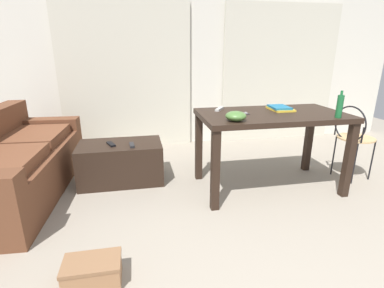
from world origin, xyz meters
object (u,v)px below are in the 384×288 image
wire_chair (353,133)px  tv_remote_primary (132,145)px  coffee_table (121,162)px  shoebox (93,272)px  tv_remote_on_table (219,109)px  scissors (247,113)px  tv_remote_secondary (111,144)px  couch (12,165)px  craft_table (271,124)px  book_stack (280,108)px  bowl (236,116)px  bottle_near (340,106)px

wire_chair → tv_remote_primary: (-2.34, 0.30, -0.08)m
coffee_table → shoebox: 1.51m
tv_remote_on_table → scissors: size_ratio=1.62×
wire_chair → tv_remote_secondary: wire_chair is taller
tv_remote_secondary → wire_chair: bearing=-29.8°
couch → craft_table: couch is taller
coffee_table → craft_table: 1.63m
craft_table → book_stack: bearing=39.7°
couch → tv_remote_on_table: 2.11m
bowl → scissors: bowl is taller
bottle_near → tv_remote_primary: 2.02m
book_stack → shoebox: bearing=-146.5°
bowl → tv_remote_primary: 1.15m
tv_remote_on_table → tv_remote_primary: bearing=-152.3°
bowl → book_stack: bowl is taller
couch → bottle_near: 3.13m
coffee_table → shoebox: size_ratio=2.54×
tv_remote_on_table → tv_remote_secondary: size_ratio=1.12×
bowl → tv_remote_secondary: bowl is taller
bowl → tv_remote_secondary: (-1.12, 0.67, -0.40)m
scissors → tv_remote_secondary: 1.43m
craft_table → tv_remote_primary: bearing=166.6°
couch → scissors: size_ratio=17.41×
bottle_near → tv_remote_primary: bottle_near is taller
bottle_near → bowl: bottle_near is taller
tv_remote_on_table → tv_remote_secondary: tv_remote_on_table is taller
book_stack → tv_remote_secondary: (-1.73, 0.29, -0.37)m
tv_remote_primary → tv_remote_secondary: 0.23m
book_stack → tv_remote_primary: bearing=172.1°
bowl → scissors: 0.34m
book_stack → scissors: 0.42m
wire_chair → shoebox: size_ratio=2.39×
scissors → coffee_table: bearing=160.7°
bowl → book_stack: size_ratio=0.68×
bowl → scissors: size_ratio=1.60×
shoebox → scissors: bearing=37.8°
coffee_table → bottle_near: 2.23m
coffee_table → tv_remote_on_table: 1.21m
craft_table → tv_remote_secondary: craft_table is taller
shoebox → couch: bearing=123.1°
craft_table → scissors: (-0.26, 0.01, 0.11)m
wire_chair → book_stack: book_stack is taller
craft_table → tv_remote_on_table: (-0.47, 0.24, 0.12)m
tv_remote_primary → bottle_near: bearing=-23.3°
coffee_table → tv_remote_on_table: tv_remote_on_table is taller
wire_chair → book_stack: (-0.83, 0.09, 0.29)m
book_stack → tv_remote_on_table: bearing=168.6°
couch → wire_chair: bearing=-4.7°
scissors → tv_remote_primary: (-1.11, 0.32, -0.35)m
coffee_table → bowl: size_ratio=4.85×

